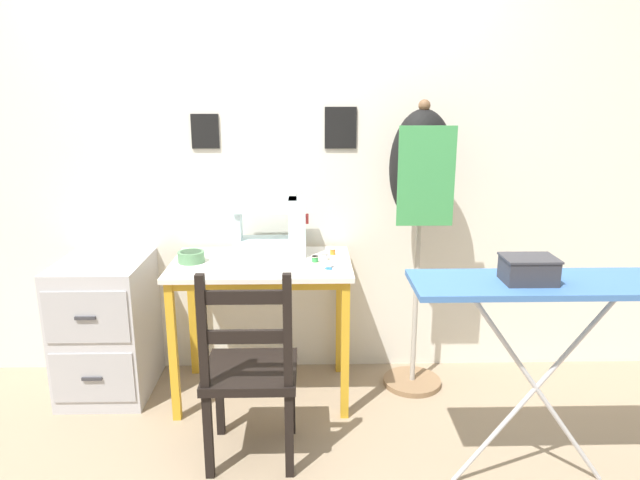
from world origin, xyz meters
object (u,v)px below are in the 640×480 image
(sewing_machine, at_px, (275,228))
(thread_spool_mid_table, at_px, (325,256))
(fabric_bowl, at_px, (191,256))
(wooden_chair, at_px, (250,372))
(scissors, at_px, (332,267))
(dress_form, at_px, (421,183))
(filing_cabinet, at_px, (107,327))
(storage_box, at_px, (529,269))
(thread_spool_near_machine, at_px, (315,259))
(ironing_board, at_px, (546,294))
(thread_spool_far_edge, at_px, (333,252))

(sewing_machine, relative_size, thread_spool_mid_table, 9.35)
(fabric_bowl, height_order, wooden_chair, wooden_chair)
(scissors, bearing_deg, dress_form, 22.01)
(wooden_chair, distance_m, filing_cabinet, 1.05)
(storage_box, bearing_deg, thread_spool_near_machine, 137.23)
(dress_form, distance_m, storage_box, 0.90)
(sewing_machine, distance_m, dress_form, 0.80)
(sewing_machine, distance_m, wooden_chair, 0.86)
(fabric_bowl, bearing_deg, wooden_chair, -58.69)
(ironing_board, bearing_deg, storage_box, -171.37)
(thread_spool_near_machine, distance_m, thread_spool_far_edge, 0.16)
(fabric_bowl, height_order, dress_form, dress_form)
(wooden_chair, bearing_deg, ironing_board, -8.83)
(sewing_machine, xyz_separation_m, thread_spool_mid_table, (0.26, -0.14, -0.12))
(wooden_chair, distance_m, ironing_board, 1.26)
(thread_spool_mid_table, height_order, wooden_chair, wooden_chair)
(thread_spool_mid_table, xyz_separation_m, ironing_board, (0.84, -0.77, 0.07))
(sewing_machine, relative_size, fabric_bowl, 2.92)
(ironing_board, bearing_deg, sewing_machine, 140.64)
(fabric_bowl, distance_m, scissors, 0.73)
(fabric_bowl, relative_size, scissors, 1.15)
(thread_spool_mid_table, xyz_separation_m, thread_spool_far_edge, (0.05, 0.10, -0.00))
(fabric_bowl, relative_size, wooden_chair, 0.15)
(sewing_machine, relative_size, dress_form, 0.25)
(fabric_bowl, bearing_deg, dress_form, 3.63)
(filing_cabinet, bearing_deg, thread_spool_far_edge, 2.29)
(wooden_chair, xyz_separation_m, dress_form, (0.84, 0.64, 0.72))
(fabric_bowl, distance_m, storage_box, 1.63)
(wooden_chair, relative_size, ironing_board, 0.87)
(sewing_machine, relative_size, filing_cabinet, 0.53)
(dress_form, bearing_deg, thread_spool_near_machine, -170.49)
(scissors, relative_size, thread_spool_far_edge, 3.24)
(dress_form, bearing_deg, fabric_bowl, -176.37)
(fabric_bowl, xyz_separation_m, ironing_board, (1.52, -0.75, 0.06))
(thread_spool_near_machine, distance_m, dress_form, 0.67)
(sewing_machine, distance_m, thread_spool_near_machine, 0.30)
(sewing_machine, height_order, dress_form, dress_form)
(fabric_bowl, xyz_separation_m, thread_spool_near_machine, (0.63, -0.02, -0.01))
(fabric_bowl, relative_size, dress_form, 0.09)
(sewing_machine, xyz_separation_m, storage_box, (1.02, -0.91, 0.05))
(thread_spool_far_edge, bearing_deg, sewing_machine, 173.15)
(wooden_chair, bearing_deg, sewing_machine, 83.92)
(fabric_bowl, relative_size, filing_cabinet, 0.18)
(thread_spool_far_edge, bearing_deg, thread_spool_mid_table, -115.11)
(sewing_machine, distance_m, thread_spool_far_edge, 0.34)
(wooden_chair, relative_size, storage_box, 4.52)
(ironing_board, distance_m, storage_box, 0.13)
(scissors, distance_m, thread_spool_near_machine, 0.13)
(thread_spool_mid_table, xyz_separation_m, dress_form, (0.50, 0.06, 0.37))
(thread_spool_near_machine, height_order, storage_box, storage_box)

